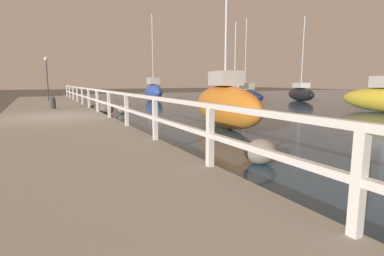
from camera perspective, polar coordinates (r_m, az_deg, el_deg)
The scene contains 15 objects.
ground_plane at distance 12.87m, azimuth -24.70°, elevation 0.43°, with size 120.00×120.00×0.00m, color #4C473D.
dock_walkway at distance 12.85m, azimuth -24.75°, elevation 1.21°, with size 3.93×36.00×0.35m.
railing at distance 12.99m, azimuth -16.72°, elevation 5.54°, with size 0.10×32.50×1.01m.
boulder_water_edge at distance 20.69m, azimuth -18.59°, elevation 4.06°, with size 0.38×0.34×0.28m.
boulder_mid_strip at distance 16.22m, azimuth -15.94°, elevation 3.45°, with size 0.73×0.66×0.55m.
boulder_downstream at distance 16.45m, azimuth -13.14°, elevation 3.48°, with size 0.61×0.55×0.46m.
boulder_far_strip at distance 21.22m, azimuth -16.52°, elevation 4.32°, with size 0.44×0.39×0.33m.
boulder_near_dock at distance 6.40m, azimuth 12.90°, elevation -4.38°, with size 0.70×0.63×0.52m.
mooring_bollard at distance 16.50m, azimuth -24.95°, elevation 4.39°, with size 0.25×0.25×0.61m.
dock_lamp at distance 23.41m, azimuth -25.98°, elevation 10.37°, with size 0.28×0.28×3.03m.
sailboat_navy at distance 22.84m, azimuth 8.08°, elevation 6.15°, with size 2.81×5.31×5.97m.
sailboat_black at distance 28.04m, azimuth 19.99°, elevation 6.23°, with size 2.74×4.47×7.17m.
sailboat_orange at distance 11.20m, azimuth 6.28°, elevation 4.45°, with size 1.94×5.15×5.42m.
sailboat_blue at distance 28.24m, azimuth -7.36°, elevation 7.03°, with size 1.60×3.87×7.70m.
sailboat_green at distance 30.92m, azimuth 10.01°, elevation 6.73°, with size 1.38×4.65×7.77m.
Camera 1 is at (-0.54, -12.75, 1.70)m, focal length 28.00 mm.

